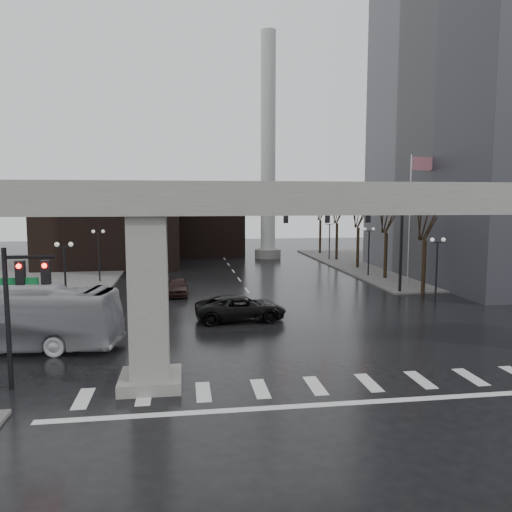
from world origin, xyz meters
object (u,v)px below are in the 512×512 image
Objects in this scene: city_bus at (3,318)px; far_car at (178,286)px; pickup_truck at (241,308)px; signal_mast_arm at (359,225)px.

far_car is at bearing -23.41° from city_bus.
city_bus is (-13.23, -4.53, 0.87)m from pickup_truck.
pickup_truck is at bearing -61.69° from city_bus.
city_bus is at bearing -153.00° from signal_mast_arm.
pickup_truck is at bearing -64.93° from far_car.
pickup_truck is 14.01m from city_bus.
signal_mast_arm is at bearing -53.61° from city_bus.
pickup_truck is 1.37× the size of far_car.
signal_mast_arm is 0.99× the size of city_bus.
pickup_truck is at bearing -144.48° from signal_mast_arm.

